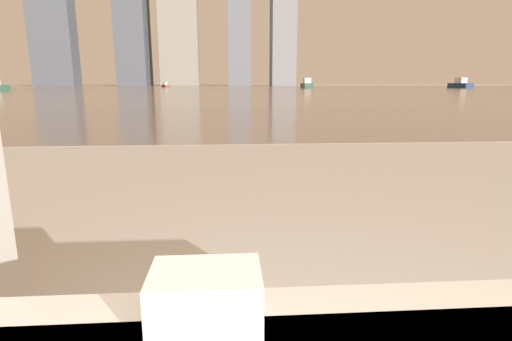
# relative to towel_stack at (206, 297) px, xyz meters

# --- Properties ---
(towel_stack) EXTENTS (0.23, 0.16, 0.12)m
(towel_stack) POSITION_rel_towel_stack_xyz_m (0.00, 0.00, 0.00)
(towel_stack) COLOR white
(towel_stack) RESTS_ON bathtub
(harbor_water) EXTENTS (180.00, 110.00, 0.01)m
(harbor_water) POSITION_rel_towel_stack_xyz_m (0.07, 61.06, -0.62)
(harbor_water) COLOR gray
(harbor_water) RESTS_ON ground_plane
(harbor_boat_1) EXTENTS (1.66, 4.63, 1.73)m
(harbor_boat_1) POSITION_rel_towel_stack_xyz_m (14.11, 70.53, -0.01)
(harbor_boat_1) COLOR #335647
(harbor_boat_1) RESTS_ON harbor_water
(harbor_boat_2) EXTENTS (2.26, 4.90, 1.77)m
(harbor_boat_2) POSITION_rel_towel_stack_xyz_m (40.83, 68.00, 0.01)
(harbor_boat_2) COLOR navy
(harbor_boat_2) RESTS_ON harbor_water
(harbor_boat_3) EXTENTS (1.93, 2.69, 0.96)m
(harbor_boat_3) POSITION_rel_towel_stack_xyz_m (-12.58, 83.48, -0.27)
(harbor_boat_3) COLOR maroon
(harbor_boat_3) RESTS_ON harbor_water
(skyline_tower_1) EXTENTS (7.98, 10.69, 39.44)m
(skyline_tower_1) POSITION_rel_towel_stack_xyz_m (-25.81, 117.06, 19.10)
(skyline_tower_1) COLOR #4C515B
(skyline_tower_1) RESTS_ON ground_plane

